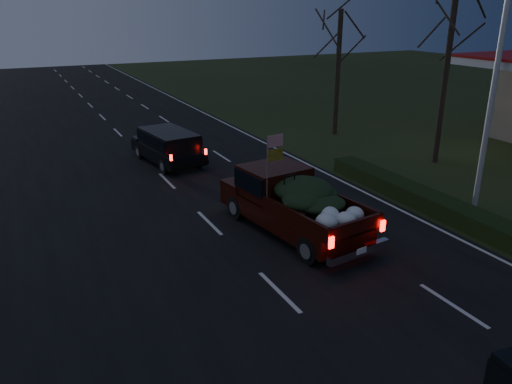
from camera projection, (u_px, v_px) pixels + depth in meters
name	position (u px, v px, depth m)	size (l,w,h in m)	color
ground	(279.00, 292.00, 13.12)	(120.00, 120.00, 0.00)	black
road_asphalt	(279.00, 292.00, 13.11)	(14.00, 120.00, 0.02)	black
hedge_row	(422.00, 198.00, 18.79)	(1.00, 10.00, 0.60)	black
light_pole	(499.00, 57.00, 16.87)	(0.50, 0.90, 9.16)	silver
bare_tree_mid	(452.00, 24.00, 22.02)	(3.60, 3.60, 8.50)	black
bare_tree_far	(339.00, 42.00, 27.87)	(3.60, 3.60, 7.00)	black
pickup_truck	(292.00, 199.00, 16.35)	(2.92, 6.00, 3.03)	black
lead_suv	(168.00, 144.00, 23.63)	(2.48, 4.76, 1.31)	black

